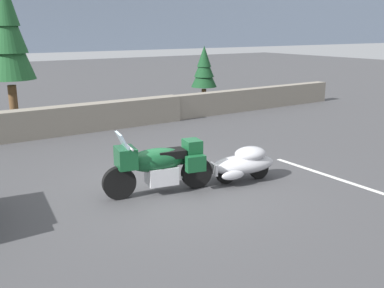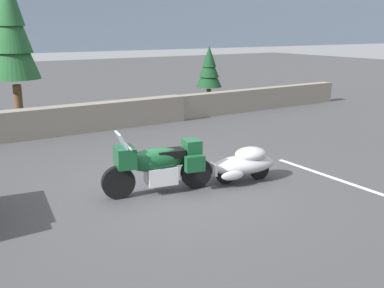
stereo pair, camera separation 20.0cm
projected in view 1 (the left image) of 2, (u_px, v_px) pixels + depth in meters
ground_plane at (170, 189)px, 9.35m from camera, size 80.00×80.00×0.00m
stone_guard_wall at (69, 120)px, 14.19m from camera, size 24.00×0.58×0.90m
touring_motorcycle at (159, 164)px, 8.96m from camera, size 2.29×1.01×1.33m
car_shaped_trailer at (243, 163)px, 9.74m from camera, size 2.23×0.99×0.76m
pine_tree_tall at (6, 31)px, 14.15m from camera, size 1.60×1.60×5.06m
pine_tree_secondary at (204, 69)px, 18.93m from camera, size 1.09×1.09×2.57m
parking_stripe_marker at (336, 178)px, 10.01m from camera, size 0.12×3.60×0.01m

